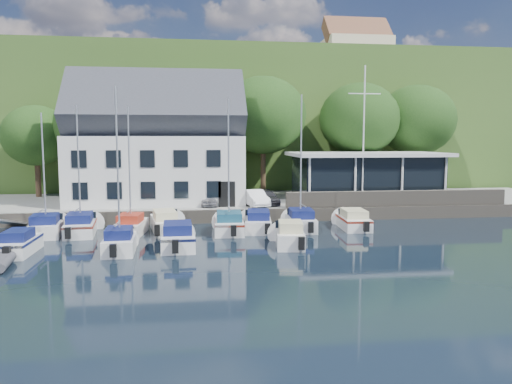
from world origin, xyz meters
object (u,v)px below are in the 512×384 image
car_blue (313,195)px  flagpole (364,136)px  boat_r1_1 (79,168)px  boat_r2_2 (178,235)px  car_silver (209,199)px  boat_r1_2 (129,170)px  boat_r1_6 (301,165)px  boat_r1_0 (44,169)px  boat_r2_3 (290,233)px  boat_r1_5 (258,220)px  boat_r2_1 (118,175)px  boat_r1_4 (229,168)px  boat_r1_7 (353,219)px  boat_r1_3 (165,221)px  harbor_building (157,150)px  club_pavilion (366,176)px  car_dgrey (267,198)px  boat_r2_0 (20,241)px  car_white (255,198)px

car_blue → flagpole: flagpole is taller
boat_r1_1 → boat_r2_2: size_ratio=1.41×
car_silver → car_blue: 8.62m
flagpole → boat_r1_2: bearing=-162.4°
flagpole → boat_r1_6: flagpole is taller
boat_r1_0 → boat_r2_3: boat_r1_0 is taller
car_silver → boat_r2_3: bearing=-65.6°
boat_r1_2 → boat_r1_5: (8.54, 0.48, -3.58)m
flagpole → boat_r1_1: (-21.15, -5.14, -2.15)m
boat_r2_1 → boat_r1_4: bearing=36.0°
boat_r1_1 → boat_r1_7: boat_r1_1 is taller
boat_r1_5 → boat_r1_7: (6.75, -0.11, -0.02)m
boat_r1_0 → boat_r1_3: (7.65, 0.43, -3.61)m
car_silver → boat_r1_6: size_ratio=0.36×
harbor_building → flagpole: size_ratio=1.30×
club_pavilion → boat_r1_6: 11.51m
car_silver → car_dgrey: 4.68m
car_blue → boat_r2_0: bearing=-139.5°
car_white → car_blue: car_white is taller
boat_r1_7 → boat_r2_3: boat_r2_3 is taller
car_white → car_blue: (5.06, 1.35, -0.00)m
car_blue → boat_r1_3: size_ratio=0.58×
boat_r1_0 → boat_r1_3: size_ratio=1.32×
car_white → car_dgrey: car_white is taller
flagpole → boat_r2_2: (-14.67, -9.99, -5.81)m
boat_r1_4 → boat_r2_2: size_ratio=1.40×
club_pavilion → boat_r1_3: bearing=-154.8°
boat_r1_6 → boat_r2_0: boat_r1_6 is taller
flagpole → boat_r1_4: (-11.36, -5.78, -2.19)m
boat_r2_0 → boat_r1_2: bearing=42.0°
boat_r1_5 → boat_r1_7: 6.75m
boat_r1_5 → car_white: bearing=92.3°
boat_r1_3 → boat_r1_5: boat_r1_3 is taller
boat_r2_2 → boat_r1_1: bearing=141.3°
boat_r1_1 → car_white: bearing=15.3°
boat_r1_7 → car_blue: bearing=105.4°
boat_r1_2 → boat_r2_1: 5.19m
car_silver → boat_r1_1: boat_r1_1 is taller
boat_r1_2 → boat_r2_0: 8.11m
harbor_building → boat_r2_3: (8.50, -14.04, -4.60)m
car_dgrey → boat_r1_6: (1.42, -6.05, 2.93)m
flagpole → boat_r1_5: (-9.30, -5.19, -5.85)m
car_dgrey → car_silver: bearing=177.4°
harbor_building → boat_r1_0: harbor_building is taller
car_dgrey → boat_r1_7: size_ratio=0.61×
boat_r1_2 → boat_r1_6: bearing=8.1°
boat_r2_3 → boat_r2_2: bearing=-176.2°
flagpole → harbor_building: bearing=167.8°
car_silver → boat_r1_6: 8.97m
harbor_building → boat_r1_1: 9.89m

